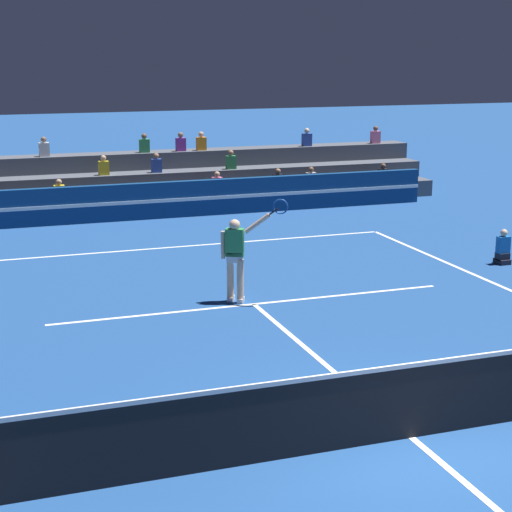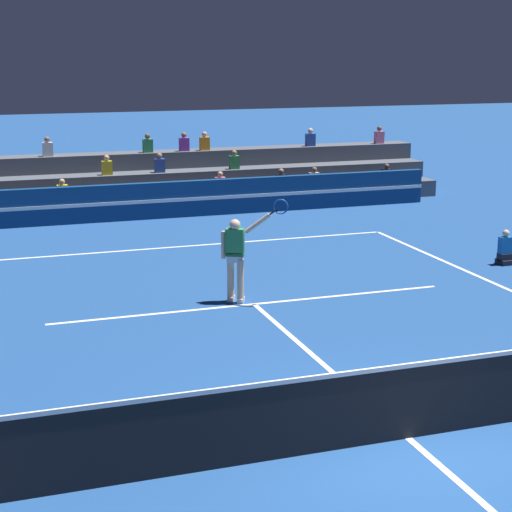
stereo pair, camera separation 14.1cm
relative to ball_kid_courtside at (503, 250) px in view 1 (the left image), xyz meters
name	(u,v)px [view 1 (the left image)]	position (x,y,z in m)	size (l,w,h in m)	color
ground_plane	(412,438)	(-6.71, -7.62, -0.33)	(120.00, 120.00, 0.00)	navy
court_lines	(412,437)	(-6.71, -7.62, -0.33)	(11.10, 23.90, 0.01)	white
tennis_net	(413,399)	(-6.71, -7.62, 0.21)	(12.00, 0.10, 1.10)	slate
sponsor_banner_wall	(152,201)	(-6.71, 8.22, 0.22)	(18.00, 0.26, 1.10)	navy
bleacher_stand	(135,185)	(-6.72, 10.76, 0.32)	(20.22, 2.85, 2.28)	#4C515B
ball_kid_courtside	(503,250)	(0.00, 0.00, 0.00)	(0.30, 0.36, 0.84)	black
tennis_player	(237,255)	(-6.98, -0.91, 0.65)	(1.27, 0.78, 2.21)	beige
tennis_ball	(432,390)	(-5.67, -6.36, -0.30)	(0.07, 0.07, 0.07)	#C6DB33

